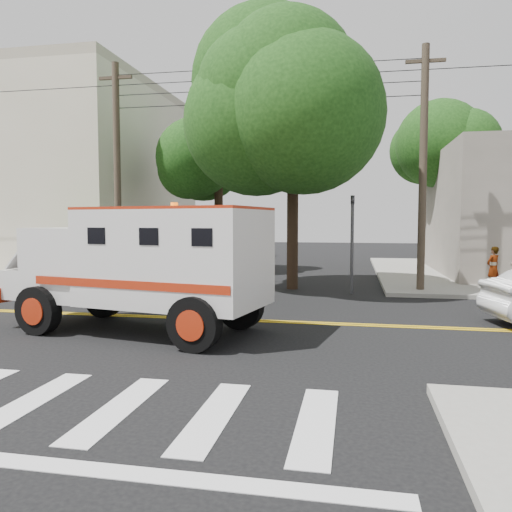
# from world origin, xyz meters

# --- Properties ---
(ground) EXTENTS (100.00, 100.00, 0.00)m
(ground) POSITION_xyz_m (0.00, 0.00, 0.00)
(ground) COLOR black
(ground) RESTS_ON ground
(sidewalk_nw) EXTENTS (17.00, 17.00, 0.15)m
(sidewalk_nw) POSITION_xyz_m (-13.50, 13.50, 0.07)
(sidewalk_nw) COLOR gray
(sidewalk_nw) RESTS_ON ground
(building_left) EXTENTS (16.00, 14.00, 10.00)m
(building_left) POSITION_xyz_m (-15.50, 15.00, 5.15)
(building_left) COLOR beige
(building_left) RESTS_ON sidewalk_nw
(utility_pole_left) EXTENTS (0.28, 0.28, 9.00)m
(utility_pole_left) POSITION_xyz_m (-5.60, 6.00, 4.50)
(utility_pole_left) COLOR #382D23
(utility_pole_left) RESTS_ON ground
(utility_pole_right) EXTENTS (0.28, 0.28, 9.00)m
(utility_pole_right) POSITION_xyz_m (6.30, 6.20, 4.50)
(utility_pole_right) COLOR #382D23
(utility_pole_right) RESTS_ON ground
(tree_main) EXTENTS (6.08, 5.70, 9.85)m
(tree_main) POSITION_xyz_m (1.94, 6.21, 7.20)
(tree_main) COLOR black
(tree_main) RESTS_ON ground
(tree_left) EXTENTS (4.48, 4.20, 7.70)m
(tree_left) POSITION_xyz_m (-2.68, 11.79, 5.73)
(tree_left) COLOR black
(tree_left) RESTS_ON ground
(tree_right) EXTENTS (4.80, 4.50, 8.20)m
(tree_right) POSITION_xyz_m (8.84, 15.77, 6.09)
(tree_right) COLOR black
(tree_right) RESTS_ON ground
(traffic_signal) EXTENTS (0.15, 0.18, 3.60)m
(traffic_signal) POSITION_xyz_m (3.80, 5.60, 2.23)
(traffic_signal) COLOR #3F3F42
(traffic_signal) RESTS_ON ground
(accessibility_sign) EXTENTS (0.45, 0.10, 2.02)m
(accessibility_sign) POSITION_xyz_m (-6.20, 6.17, 1.37)
(accessibility_sign) COLOR #3F3F42
(accessibility_sign) RESTS_ON ground
(palm_planter) EXTENTS (3.52, 2.63, 2.36)m
(palm_planter) POSITION_xyz_m (-7.44, 6.62, 1.65)
(palm_planter) COLOR #1E3314
(palm_planter) RESTS_ON sidewalk_nw
(armored_truck) EXTENTS (6.87, 3.63, 2.98)m
(armored_truck) POSITION_xyz_m (-1.05, -1.82, 1.70)
(armored_truck) COLOR silver
(armored_truck) RESTS_ON ground
(pedestrian_a) EXTENTS (0.69, 0.65, 1.57)m
(pedestrian_a) POSITION_xyz_m (8.99, 6.94, 0.94)
(pedestrian_a) COLOR gray
(pedestrian_a) RESTS_ON sidewalk_ne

